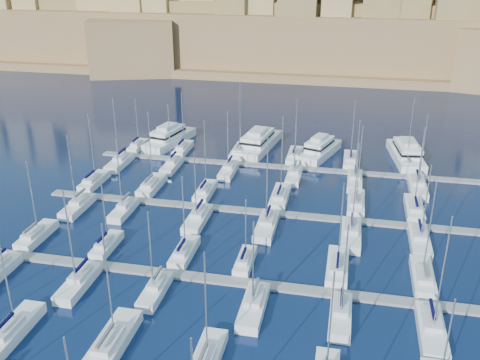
% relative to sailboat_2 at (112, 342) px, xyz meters
% --- Properties ---
extents(ground, '(600.00, 600.00, 0.00)m').
position_rel_sailboat_2_xyz_m(ground, '(12.95, 27.75, -0.78)').
color(ground, black).
rests_on(ground, ground).
extents(pontoon_mid_near, '(84.00, 2.00, 0.40)m').
position_rel_sailboat_2_xyz_m(pontoon_mid_near, '(12.95, 15.75, -0.58)').
color(pontoon_mid_near, slate).
rests_on(pontoon_mid_near, ground).
extents(pontoon_mid_far, '(84.00, 2.00, 0.40)m').
position_rel_sailboat_2_xyz_m(pontoon_mid_far, '(12.95, 37.75, -0.58)').
color(pontoon_mid_far, slate).
rests_on(pontoon_mid_far, ground).
extents(pontoon_far, '(84.00, 2.00, 0.40)m').
position_rel_sailboat_2_xyz_m(pontoon_far, '(12.95, 59.75, -0.58)').
color(pontoon_far, slate).
rests_on(pontoon_far, ground).
extents(sailboat_1, '(2.94, 9.79, 14.84)m').
position_rel_sailboat_2_xyz_m(sailboat_1, '(-12.51, -0.47, -0.02)').
color(sailboat_1, white).
rests_on(sailboat_1, ground).
extents(sailboat_2, '(3.23, 10.75, 16.14)m').
position_rel_sailboat_2_xyz_m(sailboat_2, '(0.00, 0.00, 0.00)').
color(sailboat_2, white).
rests_on(sailboat_2, ground).
extents(sailboat_3, '(2.82, 9.42, 14.50)m').
position_rel_sailboat_2_xyz_m(sailboat_3, '(11.41, -0.66, -0.03)').
color(sailboat_3, white).
rests_on(sailboat_3, ground).
extents(sailboat_12, '(2.68, 8.95, 13.49)m').
position_rel_sailboat_2_xyz_m(sailboat_12, '(-22.54, 21.11, -0.04)').
color(sailboat_12, white).
rests_on(sailboat_12, ground).
extents(sailboat_13, '(2.35, 7.84, 11.32)m').
position_rel_sailboat_2_xyz_m(sailboat_13, '(-10.28, 20.57, -0.07)').
color(sailboat_13, white).
rests_on(sailboat_13, ground).
extents(sailboat_14, '(2.59, 8.63, 13.20)m').
position_rel_sailboat_2_xyz_m(sailboat_14, '(2.10, 20.95, -0.04)').
color(sailboat_14, white).
rests_on(sailboat_14, ground).
extents(sailboat_15, '(2.26, 7.53, 10.72)m').
position_rel_sailboat_2_xyz_m(sailboat_15, '(11.52, 20.42, -0.07)').
color(sailboat_15, white).
rests_on(sailboat_15, ground).
extents(sailboat_16, '(2.97, 9.91, 13.90)m').
position_rel_sailboat_2_xyz_m(sailboat_16, '(24.78, 21.58, -0.03)').
color(sailboat_16, white).
rests_on(sailboat_16, ground).
extents(sailboat_17, '(2.89, 9.64, 15.27)m').
position_rel_sailboat_2_xyz_m(sailboat_17, '(36.49, 21.45, -0.02)').
color(sailboat_17, white).
rests_on(sailboat_17, ground).
extents(sailboat_19, '(2.74, 9.12, 15.05)m').
position_rel_sailboat_2_xyz_m(sailboat_19, '(-9.61, 10.30, -0.02)').
color(sailboat_19, white).
rests_on(sailboat_19, ground).
extents(sailboat_20, '(2.45, 8.15, 13.00)m').
position_rel_sailboat_2_xyz_m(sailboat_20, '(1.24, 10.78, -0.05)').
color(sailboat_20, white).
rests_on(sailboat_20, ground).
extents(sailboat_21, '(2.88, 9.59, 13.46)m').
position_rel_sailboat_2_xyz_m(sailboat_21, '(14.73, 10.07, -0.03)').
color(sailboat_21, white).
rests_on(sailboat_21, ground).
extents(sailboat_22, '(2.65, 8.84, 14.08)m').
position_rel_sailboat_2_xyz_m(sailboat_22, '(25.62, 10.44, -0.03)').
color(sailboat_22, white).
rests_on(sailboat_22, ground).
extents(sailboat_23, '(3.02, 10.07, 16.59)m').
position_rel_sailboat_2_xyz_m(sailboat_23, '(36.36, 9.84, -0.00)').
color(sailboat_23, white).
rests_on(sailboat_23, ground).
extents(sailboat_24, '(2.76, 9.21, 14.60)m').
position_rel_sailboat_2_xyz_m(sailboat_24, '(-23.45, 43.24, -0.03)').
color(sailboat_24, white).
rests_on(sailboat_24, ground).
extents(sailboat_25, '(2.96, 9.86, 15.58)m').
position_rel_sailboat_2_xyz_m(sailboat_25, '(-11.58, 43.56, -0.01)').
color(sailboat_25, white).
rests_on(sailboat_25, ground).
extents(sailboat_26, '(2.68, 8.92, 14.72)m').
position_rel_sailboat_2_xyz_m(sailboat_26, '(-0.73, 43.10, -0.03)').
color(sailboat_26, white).
rests_on(sailboat_26, ground).
extents(sailboat_27, '(3.00, 9.98, 16.21)m').
position_rel_sailboat_2_xyz_m(sailboat_27, '(13.42, 43.62, -0.01)').
color(sailboat_27, white).
rests_on(sailboat_27, ground).
extents(sailboat_28, '(2.97, 9.91, 15.23)m').
position_rel_sailboat_2_xyz_m(sailboat_28, '(27.12, 43.58, -0.02)').
color(sailboat_28, white).
rests_on(sailboat_28, ground).
extents(sailboat_29, '(2.95, 9.84, 15.81)m').
position_rel_sailboat_2_xyz_m(sailboat_29, '(37.18, 43.55, -0.01)').
color(sailboat_29, white).
rests_on(sailboat_29, ground).
extents(sailboat_30, '(2.75, 9.18, 14.37)m').
position_rel_sailboat_2_xyz_m(sailboat_30, '(-21.19, 32.28, -0.03)').
color(sailboat_30, white).
rests_on(sailboat_30, ground).
extents(sailboat_31, '(2.53, 8.44, 14.15)m').
position_rel_sailboat_2_xyz_m(sailboat_31, '(-12.62, 32.64, -0.03)').
color(sailboat_31, white).
rests_on(sailboat_31, ground).
extents(sailboat_32, '(2.92, 9.74, 13.30)m').
position_rel_sailboat_2_xyz_m(sailboat_32, '(0.98, 32.00, -0.03)').
color(sailboat_32, white).
rests_on(sailboat_32, ground).
extents(sailboat_33, '(3.01, 10.03, 16.55)m').
position_rel_sailboat_2_xyz_m(sailboat_33, '(12.84, 31.86, -0.00)').
color(sailboat_33, white).
rests_on(sailboat_33, ground).
extents(sailboat_34, '(3.08, 10.27, 16.74)m').
position_rel_sailboat_2_xyz_m(sailboat_34, '(26.50, 31.74, -0.00)').
color(sailboat_34, white).
rests_on(sailboat_34, ground).
extents(sailboat_35, '(2.95, 9.82, 13.99)m').
position_rel_sailboat_2_xyz_m(sailboat_35, '(37.02, 31.96, -0.03)').
color(sailboat_35, white).
rests_on(sailboat_35, ground).
extents(sailboat_36, '(2.38, 7.94, 12.20)m').
position_rel_sailboat_2_xyz_m(sailboat_36, '(-22.91, 64.62, -0.06)').
color(sailboat_36, white).
rests_on(sailboat_36, ground).
extents(sailboat_37, '(2.66, 8.85, 13.99)m').
position_rel_sailboat_2_xyz_m(sailboat_37, '(-12.08, 65.07, -0.03)').
color(sailboat_37, white).
rests_on(sailboat_37, ground).
extents(sailboat_38, '(3.06, 10.20, 16.92)m').
position_rel_sailboat_2_xyz_m(sailboat_38, '(1.07, 65.73, 0.00)').
color(sailboat_38, white).
rests_on(sailboat_38, ground).
extents(sailboat_39, '(2.94, 9.81, 13.87)m').
position_rel_sailboat_2_xyz_m(sailboat_39, '(13.57, 65.53, -0.03)').
color(sailboat_39, white).
rests_on(sailboat_39, ground).
extents(sailboat_40, '(2.90, 9.66, 14.25)m').
position_rel_sailboat_2_xyz_m(sailboat_40, '(25.70, 65.46, -0.03)').
color(sailboat_40, white).
rests_on(sailboat_40, ground).
extents(sailboat_41, '(2.87, 9.57, 15.42)m').
position_rel_sailboat_2_xyz_m(sailboat_41, '(37.41, 65.42, -0.02)').
color(sailboat_41, white).
rests_on(sailboat_41, ground).
extents(sailboat_42, '(2.95, 9.83, 15.20)m').
position_rel_sailboat_2_xyz_m(sailboat_42, '(-22.70, 53.95, -0.02)').
color(sailboat_42, white).
rests_on(sailboat_42, ground).
extents(sailboat_43, '(2.59, 8.64, 14.53)m').
position_rel_sailboat_2_xyz_m(sailboat_43, '(-11.19, 54.54, -0.03)').
color(sailboat_43, white).
rests_on(sailboat_43, ground).
extents(sailboat_44, '(2.70, 8.99, 13.90)m').
position_rel_sailboat_2_xyz_m(sailboat_44, '(1.18, 54.37, -0.03)').
color(sailboat_44, white).
rests_on(sailboat_44, ground).
extents(sailboat_45, '(2.73, 9.10, 13.16)m').
position_rel_sailboat_2_xyz_m(sailboat_45, '(14.77, 54.32, -0.04)').
color(sailboat_45, white).
rests_on(sailboat_45, ground).
extents(sailboat_46, '(2.82, 9.41, 13.63)m').
position_rel_sailboat_2_xyz_m(sailboat_46, '(26.76, 54.16, -0.03)').
color(sailboat_46, white).
rests_on(sailboat_46, ground).
extents(sailboat_47, '(3.18, 10.59, 15.64)m').
position_rel_sailboat_2_xyz_m(sailboat_47, '(38.60, 53.58, -0.01)').
color(sailboat_47, white).
rests_on(sailboat_47, ground).
extents(motor_yacht_a, '(8.54, 17.49, 5.25)m').
position_rel_sailboat_2_xyz_m(motor_yacht_a, '(-16.83, 69.33, 0.95)').
color(motor_yacht_a, white).
rests_on(motor_yacht_a, ground).
extents(motor_yacht_b, '(8.33, 19.51, 5.25)m').
position_rel_sailboat_2_xyz_m(motor_yacht_b, '(4.53, 70.33, 0.95)').
color(motor_yacht_b, white).
rests_on(motor_yacht_b, ground).
extents(motor_yacht_c, '(8.96, 15.78, 5.25)m').
position_rel_sailboat_2_xyz_m(motor_yacht_c, '(18.86, 68.53, 0.95)').
color(motor_yacht_c, white).
rests_on(motor_yacht_c, ground).
extents(motor_yacht_d, '(7.63, 18.10, 5.25)m').
position_rel_sailboat_2_xyz_m(motor_yacht_d, '(37.57, 69.68, 0.95)').
color(motor_yacht_d, white).
rests_on(motor_yacht_d, ground).
extents(fortified_city, '(460.00, 108.95, 59.52)m').
position_rel_sailboat_2_xyz_m(fortified_city, '(12.77, 183.01, 13.96)').
color(fortified_city, brown).
rests_on(fortified_city, ground).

